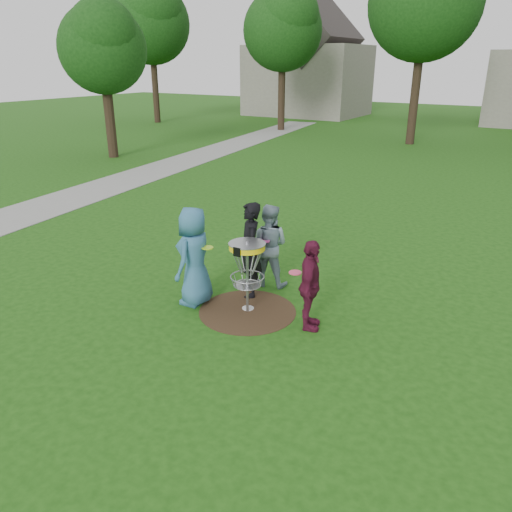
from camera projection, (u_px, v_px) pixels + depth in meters
The scene contains 11 objects.
ground at pixel (248, 311), 9.22m from camera, with size 100.00×100.00×0.00m, color #19470F.
dirt_patch at pixel (248, 311), 9.22m from camera, with size 1.80×1.80×0.01m, color #47331E.
concrete_path at pixel (147, 173), 20.44m from camera, with size 2.20×40.00×0.02m, color #9E9E99.
player_blue at pixel (194, 257), 9.23m from camera, with size 0.92×0.60×1.88m, color #33698C.
player_black at pixel (250, 250), 9.55m from camera, with size 0.68×0.45×1.88m, color black.
player_grey at pixel (268, 245), 10.04m from camera, with size 0.83×0.65×1.70m, color gray.
player_maroon at pixel (310, 286), 8.37m from camera, with size 0.94×0.39×1.60m, color #5B142E.
disc_on_grass at pixel (248, 308), 9.32m from camera, with size 0.22×0.22×0.02m, color silver.
disc_golf_basket at pixel (247, 260), 8.85m from camera, with size 0.66×0.67×1.38m.
held_discs at pixel (253, 251), 9.11m from camera, with size 1.93×1.34×0.19m.
tree_row at pixel (494, 17), 23.13m from camera, with size 51.20×17.42×9.90m.
Camera 1 is at (4.43, -6.91, 4.32)m, focal length 35.00 mm.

